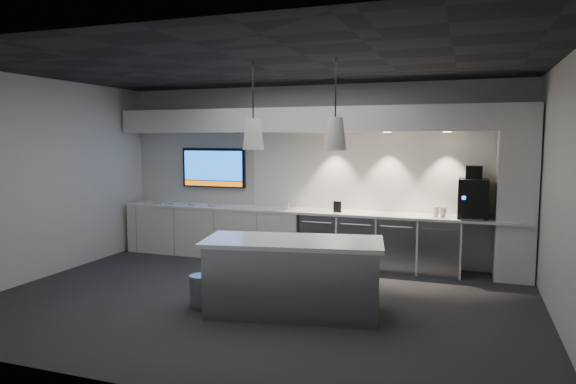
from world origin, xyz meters
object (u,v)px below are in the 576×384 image
at_px(island, 293,276).
at_px(wall_tv, 214,168).
at_px(bin, 201,291).
at_px(coffee_machine, 473,197).

bearing_deg(island, wall_tv, 121.49).
height_order(island, bin, island).
bearing_deg(bin, coffee_machine, 40.30).
relative_size(wall_tv, island, 0.56).
distance_m(wall_tv, bin, 3.49).
bearing_deg(wall_tv, bin, -65.50).
relative_size(wall_tv, bin, 3.06).
relative_size(wall_tv, coffee_machine, 1.59).
relative_size(bin, coffee_machine, 0.52).
bearing_deg(island, coffee_machine, 40.36).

